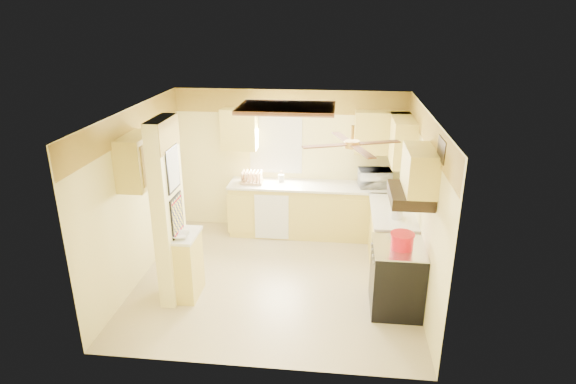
# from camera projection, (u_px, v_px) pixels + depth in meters

# --- Properties ---
(floor) EXTENTS (4.00, 4.00, 0.00)m
(floor) POSITION_uv_depth(u_px,v_px,m) (276.00, 279.00, 7.14)
(floor) COLOR #CAB78C
(floor) RESTS_ON ground
(ceiling) EXTENTS (4.00, 4.00, 0.00)m
(ceiling) POSITION_uv_depth(u_px,v_px,m) (275.00, 112.00, 6.26)
(ceiling) COLOR white
(ceiling) RESTS_ON wall_back
(wall_back) EXTENTS (4.00, 0.00, 4.00)m
(wall_back) POSITION_uv_depth(u_px,v_px,m) (290.00, 161.00, 8.47)
(wall_back) COLOR #FFF09B
(wall_back) RESTS_ON floor
(wall_front) EXTENTS (4.00, 0.00, 4.00)m
(wall_front) POSITION_uv_depth(u_px,v_px,m) (251.00, 269.00, 4.93)
(wall_front) COLOR #FFF09B
(wall_front) RESTS_ON floor
(wall_left) EXTENTS (0.00, 3.80, 3.80)m
(wall_left) POSITION_uv_depth(u_px,v_px,m) (138.00, 195.00, 6.91)
(wall_left) COLOR #FFF09B
(wall_left) RESTS_ON floor
(wall_right) EXTENTS (0.00, 3.80, 3.80)m
(wall_right) POSITION_uv_depth(u_px,v_px,m) (422.00, 207.00, 6.50)
(wall_right) COLOR #FFF09B
(wall_right) RESTS_ON floor
(wallpaper_border) EXTENTS (4.00, 0.02, 0.40)m
(wallpaper_border) POSITION_uv_depth(u_px,v_px,m) (290.00, 102.00, 8.08)
(wallpaper_border) COLOR gold
(wallpaper_border) RESTS_ON wall_back
(partition_column) EXTENTS (0.20, 0.70, 2.50)m
(partition_column) POSITION_uv_depth(u_px,v_px,m) (169.00, 212.00, 6.33)
(partition_column) COLOR #FFF09B
(partition_column) RESTS_ON floor
(partition_ledge) EXTENTS (0.25, 0.55, 0.90)m
(partition_ledge) POSITION_uv_depth(u_px,v_px,m) (189.00, 266.00, 6.59)
(partition_ledge) COLOR #E9D459
(partition_ledge) RESTS_ON floor
(ledge_top) EXTENTS (0.28, 0.58, 0.04)m
(ledge_top) POSITION_uv_depth(u_px,v_px,m) (187.00, 235.00, 6.42)
(ledge_top) COLOR white
(ledge_top) RESTS_ON partition_ledge
(lower_cabinets_back) EXTENTS (3.00, 0.60, 0.90)m
(lower_cabinets_back) POSITION_uv_depth(u_px,v_px,m) (316.00, 211.00, 8.42)
(lower_cabinets_back) COLOR #E9D459
(lower_cabinets_back) RESTS_ON floor
(lower_cabinets_right) EXTENTS (0.60, 1.40, 0.90)m
(lower_cabinets_right) POSITION_uv_depth(u_px,v_px,m) (391.00, 239.00, 7.37)
(lower_cabinets_right) COLOR #E9D459
(lower_cabinets_right) RESTS_ON floor
(countertop_back) EXTENTS (3.04, 0.64, 0.04)m
(countertop_back) POSITION_uv_depth(u_px,v_px,m) (317.00, 186.00, 8.25)
(countertop_back) COLOR white
(countertop_back) RESTS_ON lower_cabinets_back
(countertop_right) EXTENTS (0.64, 1.44, 0.04)m
(countertop_right) POSITION_uv_depth(u_px,v_px,m) (393.00, 211.00, 7.20)
(countertop_right) COLOR white
(countertop_right) RESTS_ON lower_cabinets_right
(dishwasher_panel) EXTENTS (0.58, 0.02, 0.80)m
(dishwasher_panel) POSITION_uv_depth(u_px,v_px,m) (272.00, 217.00, 8.21)
(dishwasher_panel) COLOR white
(dishwasher_panel) RESTS_ON lower_cabinets_back
(window) EXTENTS (0.92, 0.02, 1.02)m
(window) POSITION_uv_depth(u_px,v_px,m) (276.00, 145.00, 8.38)
(window) COLOR white
(window) RESTS_ON wall_back
(upper_cab_back_left) EXTENTS (0.60, 0.35, 0.70)m
(upper_cab_back_left) POSITION_uv_depth(u_px,v_px,m) (239.00, 129.00, 8.18)
(upper_cab_back_left) COLOR #E9D459
(upper_cab_back_left) RESTS_ON wall_back
(upper_cab_back_right) EXTENTS (0.90, 0.35, 0.70)m
(upper_cab_back_right) POSITION_uv_depth(u_px,v_px,m) (382.00, 133.00, 7.94)
(upper_cab_back_right) COLOR #E9D459
(upper_cab_back_right) RESTS_ON wall_back
(upper_cab_right) EXTENTS (0.35, 1.00, 0.70)m
(upper_cab_right) POSITION_uv_depth(u_px,v_px,m) (402.00, 140.00, 7.47)
(upper_cab_right) COLOR #E9D459
(upper_cab_right) RESTS_ON wall_right
(upper_cab_left_wall) EXTENTS (0.35, 0.75, 0.70)m
(upper_cab_left_wall) POSITION_uv_depth(u_px,v_px,m) (138.00, 161.00, 6.45)
(upper_cab_left_wall) COLOR #E9D459
(upper_cab_left_wall) RESTS_ON wall_left
(upper_cab_over_stove) EXTENTS (0.35, 0.76, 0.52)m
(upper_cab_over_stove) POSITION_uv_depth(u_px,v_px,m) (420.00, 170.00, 5.76)
(upper_cab_over_stove) COLOR #E9D459
(upper_cab_over_stove) RESTS_ON wall_right
(stove) EXTENTS (0.68, 0.77, 0.92)m
(stove) POSITION_uv_depth(u_px,v_px,m) (397.00, 277.00, 6.30)
(stove) COLOR black
(stove) RESTS_ON floor
(range_hood) EXTENTS (0.50, 0.76, 0.14)m
(range_hood) POSITION_uv_depth(u_px,v_px,m) (410.00, 195.00, 5.88)
(range_hood) COLOR black
(range_hood) RESTS_ON upper_cab_over_stove
(poster_menu) EXTENTS (0.02, 0.42, 0.57)m
(poster_menu) POSITION_uv_depth(u_px,v_px,m) (173.00, 169.00, 6.11)
(poster_menu) COLOR black
(poster_menu) RESTS_ON partition_column
(poster_nashville) EXTENTS (0.02, 0.42, 0.57)m
(poster_nashville) POSITION_uv_depth(u_px,v_px,m) (177.00, 216.00, 6.34)
(poster_nashville) COLOR black
(poster_nashville) RESTS_ON partition_column
(ceiling_light_panel) EXTENTS (1.35, 0.95, 0.06)m
(ceiling_light_panel) POSITION_uv_depth(u_px,v_px,m) (287.00, 108.00, 6.73)
(ceiling_light_panel) COLOR brown
(ceiling_light_panel) RESTS_ON ceiling
(ceiling_fan) EXTENTS (1.15, 1.15, 0.26)m
(ceiling_fan) POSITION_uv_depth(u_px,v_px,m) (352.00, 144.00, 5.58)
(ceiling_fan) COLOR gold
(ceiling_fan) RESTS_ON ceiling
(vent_grate) EXTENTS (0.02, 0.40, 0.25)m
(vent_grate) POSITION_uv_depth(u_px,v_px,m) (442.00, 150.00, 5.29)
(vent_grate) COLOR black
(vent_grate) RESTS_ON wall_right
(microwave) EXTENTS (0.58, 0.43, 0.30)m
(microwave) POSITION_uv_depth(u_px,v_px,m) (375.00, 178.00, 8.12)
(microwave) COLOR white
(microwave) RESTS_ON countertop_back
(bowl) EXTENTS (0.28, 0.28, 0.06)m
(bowl) POSITION_uv_depth(u_px,v_px,m) (181.00, 236.00, 6.31)
(bowl) COLOR white
(bowl) RESTS_ON ledge_top
(dutch_oven) EXTENTS (0.31, 0.31, 0.20)m
(dutch_oven) POSITION_uv_depth(u_px,v_px,m) (402.00, 241.00, 6.06)
(dutch_oven) COLOR red
(dutch_oven) RESTS_ON stove
(kettle) EXTENTS (0.16, 0.16, 0.25)m
(kettle) POSITION_uv_depth(u_px,v_px,m) (397.00, 211.00, 6.86)
(kettle) COLOR silver
(kettle) RESTS_ON countertop_right
(dish_rack) EXTENTS (0.38, 0.29, 0.21)m
(dish_rack) POSITION_uv_depth(u_px,v_px,m) (252.00, 179.00, 8.30)
(dish_rack) COLOR tan
(dish_rack) RESTS_ON countertop_back
(utensil_crock) EXTENTS (0.10, 0.10, 0.20)m
(utensil_crock) POSITION_uv_depth(u_px,v_px,m) (281.00, 178.00, 8.37)
(utensil_crock) COLOR white
(utensil_crock) RESTS_ON countertop_back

